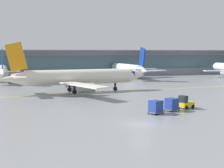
# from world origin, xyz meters

# --- Properties ---
(ground_plane) EXTENTS (400.00, 400.00, 0.00)m
(ground_plane) POSITION_xyz_m (0.00, 0.00, 0.00)
(ground_plane) COLOR gray
(taxiway_centreline_stripe) EXTENTS (109.57, 10.42, 0.01)m
(taxiway_centreline_stripe) POSITION_xyz_m (-1.30, 30.90, 0.00)
(taxiway_centreline_stripe) COLOR yellow
(taxiway_centreline_stripe) RESTS_ON ground_plane
(terminal_concourse) EXTENTS (201.24, 11.00, 9.60)m
(terminal_concourse) POSITION_xyz_m (0.00, 83.02, 4.92)
(terminal_concourse) COLOR #8C939E
(terminal_concourse) RESTS_ON ground_plane
(gate_airplane_1) EXTENTS (28.57, 30.74, 10.19)m
(gate_airplane_1) POSITION_xyz_m (-18.95, 65.57, 3.05)
(gate_airplane_1) COLOR silver
(gate_airplane_1) RESTS_ON ground_plane
(gate_airplane_2) EXTENTS (29.18, 31.37, 10.40)m
(gate_airplane_2) POSITION_xyz_m (21.27, 65.93, 3.12)
(gate_airplane_2) COLOR white
(gate_airplane_2) RESTS_ON ground_plane
(taxiing_regional_jet) EXTENTS (33.11, 30.65, 10.96)m
(taxiing_regional_jet) POSITION_xyz_m (-1.72, 32.86, 3.29)
(taxiing_regional_jet) COLOR silver
(taxiing_regional_jet) RESTS_ON ground_plane
(baggage_tug) EXTENTS (2.94, 2.40, 2.10)m
(baggage_tug) POSITION_xyz_m (10.63, 8.24, 0.89)
(baggage_tug) COLOR yellow
(baggage_tug) RESTS_ON ground_plane
(cargo_dolly_lead) EXTENTS (2.56, 2.30, 1.94)m
(cargo_dolly_lead) POSITION_xyz_m (7.60, 6.94, 1.05)
(cargo_dolly_lead) COLOR #595B60
(cargo_dolly_lead) RESTS_ON ground_plane
(cargo_dolly_trailing) EXTENTS (2.56, 2.30, 1.94)m
(cargo_dolly_trailing) POSITION_xyz_m (4.36, 5.54, 1.05)
(cargo_dolly_trailing) COLOR #595B60
(cargo_dolly_trailing) RESTS_ON ground_plane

